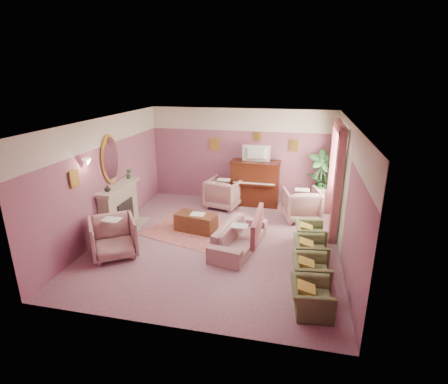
% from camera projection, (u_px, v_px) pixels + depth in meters
% --- Properties ---
extents(floor, '(5.50, 6.00, 0.01)m').
position_uv_depth(floor, '(218.00, 242.00, 8.21)').
color(floor, gray).
rests_on(floor, ground).
extents(ceiling, '(5.50, 6.00, 0.01)m').
position_uv_depth(ceiling, '(217.00, 121.00, 7.31)').
color(ceiling, beige).
rests_on(ceiling, wall_back).
extents(wall_back, '(5.50, 0.02, 2.80)m').
position_uv_depth(wall_back, '(241.00, 156.00, 10.53)').
color(wall_back, '#764C6C').
rests_on(wall_back, floor).
extents(wall_front, '(5.50, 0.02, 2.80)m').
position_uv_depth(wall_front, '(168.00, 247.00, 4.99)').
color(wall_front, '#764C6C').
rests_on(wall_front, floor).
extents(wall_left, '(0.02, 6.00, 2.80)m').
position_uv_depth(wall_left, '(106.00, 177.00, 8.33)').
color(wall_left, '#764C6C').
rests_on(wall_left, floor).
extents(wall_right, '(0.02, 6.00, 2.80)m').
position_uv_depth(wall_right, '(347.00, 194.00, 7.19)').
color(wall_right, '#764C6C').
rests_on(wall_right, floor).
extents(picture_rail_band, '(5.50, 0.01, 0.65)m').
position_uv_depth(picture_rail_band, '(241.00, 120.00, 10.18)').
color(picture_rail_band, beige).
rests_on(picture_rail_band, wall_back).
extents(stripe_panel, '(0.01, 3.00, 2.15)m').
position_uv_depth(stripe_panel, '(339.00, 189.00, 8.50)').
color(stripe_panel, '#B5C19E').
rests_on(stripe_panel, wall_right).
extents(fireplace_surround, '(0.30, 1.40, 1.10)m').
position_uv_depth(fireplace_surround, '(119.00, 208.00, 8.75)').
color(fireplace_surround, '#ADA089').
rests_on(fireplace_surround, floor).
extents(fireplace_inset, '(0.18, 0.72, 0.68)m').
position_uv_depth(fireplace_inset, '(124.00, 214.00, 8.78)').
color(fireplace_inset, black).
rests_on(fireplace_inset, floor).
extents(fire_ember, '(0.06, 0.54, 0.10)m').
position_uv_depth(fire_ember, '(126.00, 221.00, 8.83)').
color(fire_ember, '#F63706').
rests_on(fire_ember, floor).
extents(mantel_shelf, '(0.40, 1.55, 0.07)m').
position_uv_depth(mantel_shelf, '(118.00, 187.00, 8.56)').
color(mantel_shelf, '#ADA089').
rests_on(mantel_shelf, fireplace_surround).
extents(hearth, '(0.55, 1.50, 0.02)m').
position_uv_depth(hearth, '(129.00, 228.00, 8.89)').
color(hearth, '#ADA089').
rests_on(hearth, floor).
extents(mirror_frame, '(0.04, 0.72, 1.20)m').
position_uv_depth(mirror_frame, '(110.00, 159.00, 8.38)').
color(mirror_frame, gold).
rests_on(mirror_frame, wall_left).
extents(mirror_glass, '(0.01, 0.60, 1.06)m').
position_uv_depth(mirror_glass, '(111.00, 159.00, 8.37)').
color(mirror_glass, white).
rests_on(mirror_glass, wall_left).
extents(sconce_shade, '(0.20, 0.20, 0.16)m').
position_uv_depth(sconce_shade, '(87.00, 162.00, 7.33)').
color(sconce_shade, '#FFB89C').
rests_on(sconce_shade, wall_left).
extents(piano, '(1.40, 0.60, 1.30)m').
position_uv_depth(piano, '(255.00, 183.00, 10.38)').
color(piano, '#41180C').
rests_on(piano, floor).
extents(piano_keyshelf, '(1.30, 0.12, 0.06)m').
position_uv_depth(piano_keyshelf, '(254.00, 185.00, 10.03)').
color(piano_keyshelf, '#41180C').
rests_on(piano_keyshelf, piano).
extents(piano_keys, '(1.20, 0.08, 0.02)m').
position_uv_depth(piano_keys, '(254.00, 183.00, 10.02)').
color(piano_keys, white).
rests_on(piano_keys, piano).
extents(piano_top, '(1.45, 0.65, 0.04)m').
position_uv_depth(piano_top, '(256.00, 162.00, 10.16)').
color(piano_top, '#41180C').
rests_on(piano_top, piano).
extents(television, '(0.80, 0.12, 0.48)m').
position_uv_depth(television, '(256.00, 152.00, 10.02)').
color(television, black).
rests_on(television, piano).
extents(print_back_left, '(0.30, 0.03, 0.38)m').
position_uv_depth(print_back_left, '(215.00, 144.00, 10.56)').
color(print_back_left, gold).
rests_on(print_back_left, wall_back).
extents(print_back_right, '(0.26, 0.03, 0.34)m').
position_uv_depth(print_back_right, '(294.00, 146.00, 10.06)').
color(print_back_right, gold).
rests_on(print_back_right, wall_back).
extents(print_back_mid, '(0.22, 0.03, 0.26)m').
position_uv_depth(print_back_mid, '(258.00, 137.00, 10.20)').
color(print_back_mid, gold).
rests_on(print_back_mid, wall_back).
extents(print_left_wall, '(0.03, 0.28, 0.36)m').
position_uv_depth(print_left_wall, '(74.00, 179.00, 7.11)').
color(print_left_wall, gold).
rests_on(print_left_wall, wall_left).
extents(window_blind, '(0.03, 1.40, 1.80)m').
position_uv_depth(window_blind, '(339.00, 162.00, 8.54)').
color(window_blind, beige).
rests_on(window_blind, wall_right).
extents(curtain_left, '(0.16, 0.34, 2.60)m').
position_uv_depth(curtain_left, '(337.00, 189.00, 7.83)').
color(curtain_left, '#90444E').
rests_on(curtain_left, floor).
extents(curtain_right, '(0.16, 0.34, 2.60)m').
position_uv_depth(curtain_right, '(332.00, 168.00, 9.54)').
color(curtain_right, '#90444E').
rests_on(curtain_right, floor).
extents(pelmet, '(0.16, 2.20, 0.16)m').
position_uv_depth(pelmet, '(340.00, 126.00, 8.28)').
color(pelmet, '#90444E').
rests_on(pelmet, wall_right).
extents(mantel_plant, '(0.16, 0.16, 0.28)m').
position_uv_depth(mantel_plant, '(129.00, 174.00, 9.02)').
color(mantel_plant, '#2D6130').
rests_on(mantel_plant, mantel_shelf).
extents(mantel_vase, '(0.16, 0.16, 0.16)m').
position_uv_depth(mantel_vase, '(107.00, 188.00, 8.07)').
color(mantel_vase, beige).
rests_on(mantel_vase, mantel_shelf).
extents(area_rug, '(2.89, 2.41, 0.01)m').
position_uv_depth(area_rug, '(198.00, 231.00, 8.76)').
color(area_rug, '#AE605B').
rests_on(area_rug, floor).
extents(coffee_table, '(1.08, 0.68, 0.45)m').
position_uv_depth(coffee_table, '(196.00, 222.00, 8.71)').
color(coffee_table, '#5B311A').
rests_on(coffee_table, floor).
extents(table_paper, '(0.35, 0.28, 0.01)m').
position_uv_depth(table_paper, '(198.00, 214.00, 8.63)').
color(table_paper, silver).
rests_on(table_paper, coffee_table).
extents(sofa, '(0.64, 1.91, 0.77)m').
position_uv_depth(sofa, '(239.00, 232.00, 7.79)').
color(sofa, tan).
rests_on(sofa, floor).
extents(sofa_throw, '(0.10, 1.45, 0.53)m').
position_uv_depth(sofa_throw, '(257.00, 225.00, 7.64)').
color(sofa_throw, '#90444E').
rests_on(sofa_throw, sofa).
extents(floral_armchair_left, '(0.91, 0.91, 0.95)m').
position_uv_depth(floral_armchair_left, '(224.00, 192.00, 10.21)').
color(floral_armchair_left, tan).
rests_on(floral_armchair_left, floor).
extents(floral_armchair_right, '(0.91, 0.91, 0.95)m').
position_uv_depth(floral_armchair_right, '(301.00, 203.00, 9.33)').
color(floral_armchair_right, tan).
rests_on(floral_armchair_right, floor).
extents(floral_armchair_front, '(0.91, 0.91, 0.95)m').
position_uv_depth(floral_armchair_front, '(113.00, 235.00, 7.45)').
color(floral_armchair_front, tan).
rests_on(floral_armchair_front, floor).
extents(olive_chair_a, '(0.54, 0.77, 0.67)m').
position_uv_depth(olive_chair_a, '(311.00, 293.00, 5.71)').
color(olive_chair_a, '#596339').
rests_on(olive_chair_a, floor).
extents(olive_chair_b, '(0.54, 0.77, 0.67)m').
position_uv_depth(olive_chair_b, '(311.00, 268.00, 6.47)').
color(olive_chair_b, '#596339').
rests_on(olive_chair_b, floor).
extents(olive_chair_c, '(0.54, 0.77, 0.67)m').
position_uv_depth(olive_chair_c, '(310.00, 247.00, 7.23)').
color(olive_chair_c, '#596339').
rests_on(olive_chair_c, floor).
extents(olive_chair_d, '(0.54, 0.77, 0.67)m').
position_uv_depth(olive_chair_d, '(310.00, 231.00, 7.98)').
color(olive_chair_d, '#596339').
rests_on(olive_chair_d, floor).
extents(side_table, '(0.52, 0.52, 0.70)m').
position_uv_depth(side_table, '(320.00, 198.00, 10.03)').
color(side_table, white).
rests_on(side_table, floor).
extents(side_plant_big, '(0.30, 0.30, 0.34)m').
position_uv_depth(side_plant_big, '(322.00, 181.00, 9.86)').
color(side_plant_big, '#2D6130').
rests_on(side_plant_big, side_table).
extents(side_plant_small, '(0.16, 0.16, 0.28)m').
position_uv_depth(side_plant_small, '(326.00, 183.00, 9.75)').
color(side_plant_small, '#2D6130').
rests_on(side_plant_small, side_table).
extents(palm_pot, '(0.34, 0.34, 0.34)m').
position_uv_depth(palm_pot, '(318.00, 204.00, 10.08)').
color(palm_pot, brown).
rests_on(palm_pot, floor).
extents(palm_plant, '(0.76, 0.76, 1.44)m').
position_uv_depth(palm_plant, '(321.00, 175.00, 9.79)').
color(palm_plant, '#2D6130').
rests_on(palm_plant, palm_pot).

